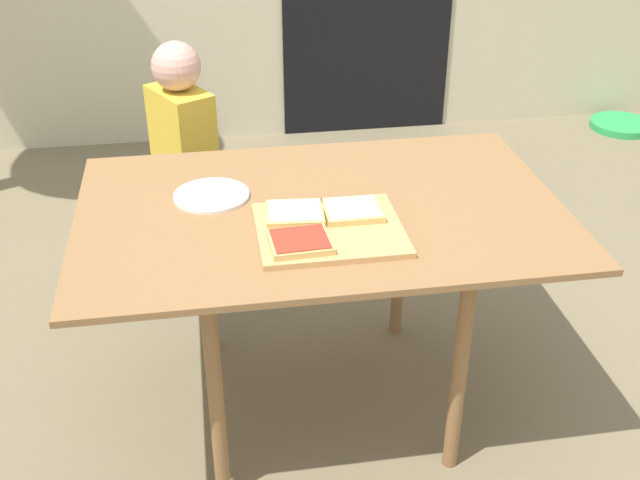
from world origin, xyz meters
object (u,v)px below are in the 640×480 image
(cutting_board, at_px, (328,230))
(plate_white_left, at_px, (212,195))
(child_left, at_px, (185,160))
(pizza_slice_near_left, at_px, (300,242))
(garden_hose_coil, at_px, (621,125))
(pizza_slice_far_left, at_px, (295,213))
(dining_table, at_px, (321,230))
(pizza_slice_far_right, at_px, (353,210))

(cutting_board, height_order, plate_white_left, cutting_board)
(cutting_board, distance_m, child_left, 0.91)
(pizza_slice_near_left, xyz_separation_m, garden_hose_coil, (2.12, 2.17, -0.69))
(pizza_slice_far_left, bearing_deg, garden_hose_coil, 43.79)
(pizza_slice_near_left, height_order, garden_hose_coil, pizza_slice_near_left)
(dining_table, relative_size, child_left, 1.36)
(pizza_slice_far_right, height_order, garden_hose_coil, pizza_slice_far_right)
(cutting_board, height_order, pizza_slice_near_left, pizza_slice_near_left)
(pizza_slice_far_right, height_order, child_left, child_left)
(plate_white_left, bearing_deg, pizza_slice_near_left, -57.98)
(dining_table, bearing_deg, pizza_slice_far_right, -46.87)
(pizza_slice_far_left, xyz_separation_m, plate_white_left, (-0.21, 0.18, -0.02))
(child_left, bearing_deg, pizza_slice_far_left, -68.93)
(pizza_slice_far_right, relative_size, child_left, 0.16)
(pizza_slice_far_left, distance_m, garden_hose_coil, 3.00)
(pizza_slice_far_right, height_order, plate_white_left, pizza_slice_far_right)
(plate_white_left, bearing_deg, child_left, 97.82)
(pizza_slice_near_left, bearing_deg, child_left, 107.41)
(pizza_slice_near_left, distance_m, child_left, 0.95)
(dining_table, relative_size, pizza_slice_near_left, 8.38)
(pizza_slice_far_left, relative_size, plate_white_left, 0.76)
(dining_table, xyz_separation_m, child_left, (-0.37, 0.68, -0.07))
(pizza_slice_far_right, distance_m, plate_white_left, 0.40)
(cutting_board, distance_m, pizza_slice_near_left, 0.11)
(pizza_slice_far_left, relative_size, garden_hose_coil, 0.47)
(dining_table, xyz_separation_m, pizza_slice_far_right, (0.07, -0.08, 0.10))
(dining_table, height_order, garden_hose_coil, dining_table)
(cutting_board, xyz_separation_m, pizza_slice_far_left, (-0.07, 0.07, 0.02))
(pizza_slice_far_left, distance_m, pizza_slice_near_left, 0.15)
(pizza_slice_far_right, relative_size, pizza_slice_far_left, 0.93)
(dining_table, distance_m, pizza_slice_near_left, 0.25)
(plate_white_left, distance_m, garden_hose_coil, 3.04)
(cutting_board, relative_size, pizza_slice_far_left, 2.30)
(dining_table, bearing_deg, child_left, 118.37)
(pizza_slice_far_right, xyz_separation_m, child_left, (-0.44, 0.76, -0.16))
(plate_white_left, bearing_deg, pizza_slice_far_right, -27.08)
(cutting_board, relative_size, pizza_slice_far_right, 2.47)
(dining_table, xyz_separation_m, garden_hose_coil, (2.03, 1.95, -0.59))
(dining_table, bearing_deg, garden_hose_coil, 43.90)
(plate_white_left, bearing_deg, cutting_board, -40.92)
(pizza_slice_near_left, relative_size, child_left, 0.16)
(cutting_board, bearing_deg, pizza_slice_far_left, 136.68)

